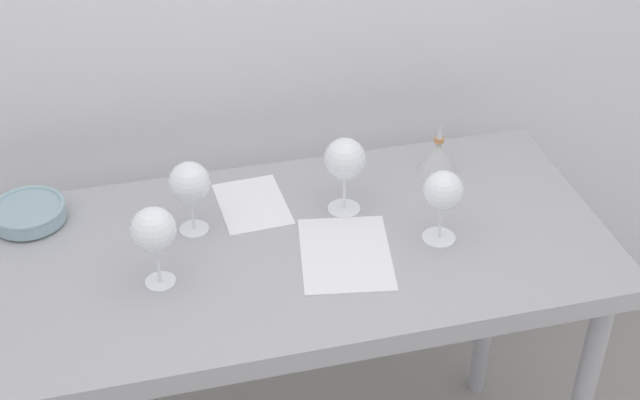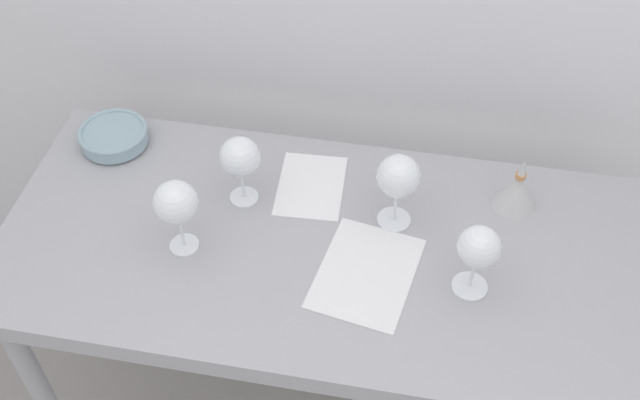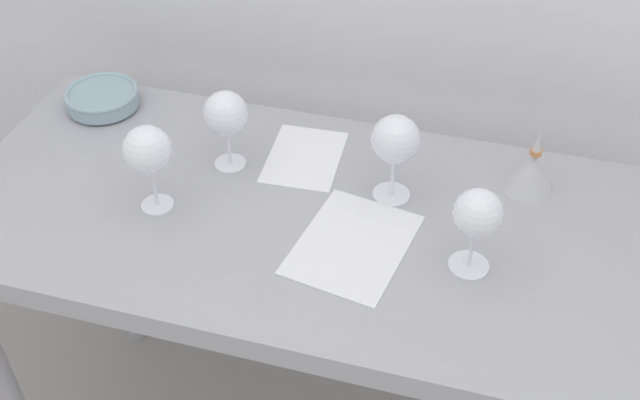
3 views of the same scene
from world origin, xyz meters
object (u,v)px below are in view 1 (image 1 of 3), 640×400
(wine_glass_near_right, at_px, (443,193))
(decanter_funnel, at_px, (438,156))
(tasting_sheet_lower, at_px, (346,254))
(wine_glass_far_left, at_px, (190,184))
(wine_glass_far_right, at_px, (345,161))
(wine_glass_near_left, at_px, (154,231))
(tasting_bowl, at_px, (28,212))
(tasting_sheet_upper, at_px, (252,204))

(wine_glass_near_right, xyz_separation_m, decanter_funnel, (0.09, 0.25, -0.08))
(wine_glass_near_right, bearing_deg, tasting_sheet_lower, -178.95)
(wine_glass_far_left, relative_size, wine_glass_far_right, 0.94)
(wine_glass_near_left, distance_m, wine_glass_far_right, 0.46)
(wine_glass_far_left, bearing_deg, wine_glass_far_right, -1.08)
(wine_glass_far_right, xyz_separation_m, decanter_funnel, (0.26, 0.10, -0.09))
(tasting_sheet_lower, distance_m, tasting_bowl, 0.72)
(wine_glass_near_right, bearing_deg, tasting_sheet_upper, 149.13)
(wine_glass_near_right, height_order, tasting_sheet_upper, wine_glass_near_right)
(wine_glass_far_left, xyz_separation_m, tasting_bowl, (-0.35, 0.12, -0.10))
(tasting_bowl, bearing_deg, tasting_sheet_lower, -23.40)
(wine_glass_near_left, height_order, wine_glass_near_right, wine_glass_near_left)
(wine_glass_near_left, relative_size, tasting_sheet_upper, 0.90)
(tasting_sheet_upper, distance_m, tasting_sheet_lower, 0.28)
(wine_glass_near_left, bearing_deg, wine_glass_far_right, 19.60)
(wine_glass_far_right, xyz_separation_m, tasting_sheet_lower, (-0.04, -0.16, -0.13))
(wine_glass_near_left, height_order, tasting_sheet_upper, wine_glass_near_left)
(wine_glass_near_right, relative_size, tasting_bowl, 1.03)
(wine_glass_far_left, distance_m, tasting_sheet_lower, 0.37)
(tasting_sheet_upper, xyz_separation_m, decanter_funnel, (0.46, 0.03, 0.04))
(decanter_funnel, bearing_deg, tasting_bowl, 178.22)
(wine_glass_near_right, height_order, tasting_bowl, wine_glass_near_right)
(wine_glass_far_left, distance_m, tasting_bowl, 0.39)
(wine_glass_near_left, bearing_deg, tasting_sheet_upper, 43.82)
(wine_glass_near_right, height_order, decanter_funnel, wine_glass_near_right)
(wine_glass_far_left, bearing_deg, tasting_sheet_lower, -28.43)
(wine_glass_far_left, xyz_separation_m, tasting_sheet_lower, (0.30, -0.16, -0.12))
(wine_glass_far_right, relative_size, tasting_bowl, 1.11)
(wine_glass_near_left, xyz_separation_m, tasting_sheet_upper, (0.23, 0.22, -0.13))
(wine_glass_near_right, relative_size, tasting_sheet_upper, 0.84)
(wine_glass_near_left, bearing_deg, tasting_sheet_lower, -0.50)
(wine_glass_near_left, bearing_deg, tasting_bowl, 133.12)
(tasting_sheet_upper, xyz_separation_m, tasting_bowl, (-0.50, 0.06, 0.02))
(wine_glass_near_right, bearing_deg, wine_glass_near_left, -179.96)
(tasting_sheet_lower, xyz_separation_m, tasting_bowl, (-0.66, 0.28, 0.02))
(tasting_sheet_lower, relative_size, tasting_bowl, 1.53)
(tasting_sheet_lower, bearing_deg, decanter_funnel, 50.14)
(tasting_sheet_lower, distance_m, decanter_funnel, 0.40)
(tasting_sheet_upper, bearing_deg, tasting_sheet_lower, -57.80)
(tasting_sheet_lower, bearing_deg, wine_glass_near_left, -170.82)
(tasting_bowl, height_order, decanter_funnel, decanter_funnel)
(wine_glass_far_right, relative_size, wine_glass_near_right, 1.08)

